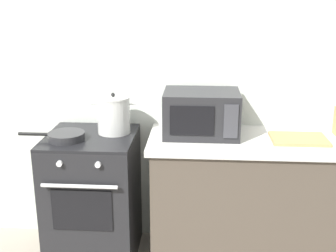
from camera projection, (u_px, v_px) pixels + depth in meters
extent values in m
cube|color=silver|center=(188.00, 78.00, 3.17)|extent=(4.40, 0.10, 2.50)
cube|color=#4C4238|center=(272.00, 204.00, 3.04)|extent=(1.64, 0.56, 0.88)
cube|color=beige|center=(277.00, 142.00, 2.90)|extent=(1.70, 0.60, 0.04)
cube|color=black|center=(94.00, 199.00, 3.10)|extent=(0.60, 0.60, 0.90)
cube|color=black|center=(90.00, 137.00, 2.96)|extent=(0.60, 0.60, 0.02)
cube|color=black|center=(82.00, 210.00, 2.79)|extent=(0.39, 0.01, 0.28)
cylinder|color=silver|center=(79.00, 186.00, 2.71)|extent=(0.48, 0.02, 0.02)
cylinder|color=silver|center=(59.00, 164.00, 2.69)|extent=(0.04, 0.02, 0.04)
cylinder|color=silver|center=(98.00, 165.00, 2.68)|extent=(0.04, 0.02, 0.04)
cylinder|color=silver|center=(114.00, 116.00, 2.99)|extent=(0.22, 0.22, 0.24)
cylinder|color=silver|center=(113.00, 98.00, 2.95)|extent=(0.23, 0.23, 0.01)
sphere|color=black|center=(113.00, 95.00, 2.95)|extent=(0.03, 0.03, 0.03)
cylinder|color=silver|center=(94.00, 103.00, 2.97)|extent=(0.05, 0.01, 0.01)
cylinder|color=silver|center=(132.00, 104.00, 2.96)|extent=(0.05, 0.01, 0.01)
cylinder|color=#28282B|center=(66.00, 136.00, 2.87)|extent=(0.24, 0.24, 0.05)
cylinder|color=black|center=(33.00, 134.00, 2.88)|extent=(0.20, 0.02, 0.02)
cube|color=#232326|center=(201.00, 113.00, 2.94)|extent=(0.50, 0.36, 0.30)
cube|color=black|center=(192.00, 121.00, 2.77)|extent=(0.28, 0.01, 0.19)
cube|color=#38383D|center=(231.00, 122.00, 2.75)|extent=(0.09, 0.01, 0.22)
cube|color=tan|center=(299.00, 139.00, 2.86)|extent=(0.36, 0.26, 0.02)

